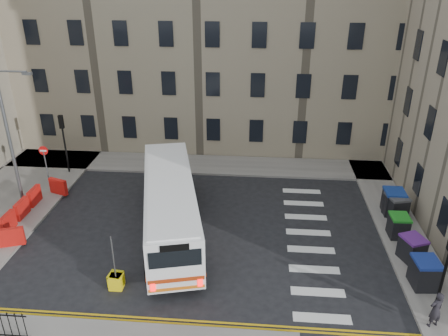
# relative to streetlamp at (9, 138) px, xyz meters

# --- Properties ---
(ground) EXTENTS (120.00, 120.00, 0.00)m
(ground) POSITION_rel_streetlamp_xyz_m (13.00, -2.00, -4.34)
(ground) COLOR black
(ground) RESTS_ON ground
(pavement_north) EXTENTS (36.00, 3.20, 0.15)m
(pavement_north) POSITION_rel_streetlamp_xyz_m (7.00, 6.60, -4.26)
(pavement_north) COLOR slate
(pavement_north) RESTS_ON ground
(pavement_east) EXTENTS (2.40, 26.00, 0.15)m
(pavement_east) POSITION_rel_streetlamp_xyz_m (22.00, 2.00, -4.26)
(pavement_east) COLOR slate
(pavement_east) RESTS_ON ground
(terrace_north) EXTENTS (38.30, 10.80, 17.20)m
(terrace_north) POSITION_rel_streetlamp_xyz_m (6.00, 13.50, 4.28)
(terrace_north) COLOR gray
(terrace_north) RESTS_ON ground
(traffic_light_east) EXTENTS (0.28, 0.22, 4.10)m
(traffic_light_east) POSITION_rel_streetlamp_xyz_m (21.60, -7.50, -1.47)
(traffic_light_east) COLOR black
(traffic_light_east) RESTS_ON pavement_east
(traffic_light_nw) EXTENTS (0.28, 0.22, 4.10)m
(traffic_light_nw) POSITION_rel_streetlamp_xyz_m (1.00, 4.50, -1.47)
(traffic_light_nw) COLOR black
(traffic_light_nw) RESTS_ON pavement_west
(streetlamp) EXTENTS (0.50, 0.22, 8.14)m
(streetlamp) POSITION_rel_streetlamp_xyz_m (0.00, 0.00, 0.00)
(streetlamp) COLOR #595B5E
(streetlamp) RESTS_ON pavement_west
(no_entry_north) EXTENTS (0.60, 0.08, 3.00)m
(no_entry_north) POSITION_rel_streetlamp_xyz_m (0.50, 2.50, -2.26)
(no_entry_north) COLOR #595B5E
(no_entry_north) RESTS_ON pavement_west
(roadworks_barriers) EXTENTS (1.66, 6.26, 1.00)m
(roadworks_barriers) POSITION_rel_streetlamp_xyz_m (1.16, -1.50, -3.69)
(roadworks_barriers) COLOR red
(roadworks_barriers) RESTS_ON pavement_west
(bus) EXTENTS (5.08, 11.32, 3.01)m
(bus) POSITION_rel_streetlamp_xyz_m (9.54, -2.14, -2.60)
(bus) COLOR white
(bus) RESTS_ON ground
(wheelie_bin_a) EXTENTS (1.15, 1.30, 1.35)m
(wheelie_bin_a) POSITION_rel_streetlamp_xyz_m (21.68, -5.70, -3.50)
(wheelie_bin_a) COLOR black
(wheelie_bin_a) RESTS_ON pavement_east
(wheelie_bin_b) EXTENTS (1.32, 1.40, 1.24)m
(wheelie_bin_b) POSITION_rel_streetlamp_xyz_m (21.73, -3.76, -3.56)
(wheelie_bin_b) COLOR black
(wheelie_bin_b) RESTS_ON pavement_east
(wheelie_bin_c) EXTENTS (0.98, 1.12, 1.22)m
(wheelie_bin_c) POSITION_rel_streetlamp_xyz_m (21.63, -1.74, -3.57)
(wheelie_bin_c) COLOR black
(wheelie_bin_c) RESTS_ON pavement_east
(wheelie_bin_d) EXTENTS (1.32, 1.44, 1.35)m
(wheelie_bin_d) POSITION_rel_streetlamp_xyz_m (22.02, 0.24, -3.50)
(wheelie_bin_d) COLOR black
(wheelie_bin_d) RESTS_ON pavement_east
(wheelie_bin_e) EXTENTS (1.15, 1.31, 1.43)m
(wheelie_bin_e) POSITION_rel_streetlamp_xyz_m (21.98, 0.68, -3.47)
(wheelie_bin_e) COLOR black
(wheelie_bin_e) RESTS_ON pavement_east
(pedestrian) EXTENTS (0.70, 0.58, 1.64)m
(pedestrian) POSITION_rel_streetlamp_xyz_m (21.30, -8.17, -3.37)
(pedestrian) COLOR black
(pedestrian) RESTS_ON pavement_east
(bollard_yellow) EXTENTS (0.61, 0.61, 0.60)m
(bollard_yellow) POSITION_rel_streetlamp_xyz_m (7.96, -6.84, -4.04)
(bollard_yellow) COLOR yellow
(bollard_yellow) RESTS_ON ground
(bollard_chevron) EXTENTS (0.67, 0.67, 0.60)m
(bollard_chevron) POSITION_rel_streetlamp_xyz_m (7.88, -6.66, -4.04)
(bollard_chevron) COLOR #C1B40B
(bollard_chevron) RESTS_ON ground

